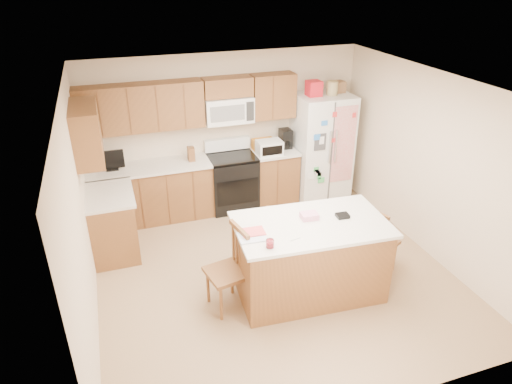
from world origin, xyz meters
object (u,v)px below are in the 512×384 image
object	(u,v)px
stove	(232,181)
windsor_chair_left	(228,271)
refrigerator	(321,146)
windsor_chair_right	(378,241)
island	(309,258)
windsor_chair_back	(280,233)

from	to	relation	value
stove	windsor_chair_left	world-z (taller)	stove
refrigerator	windsor_chair_right	xyz separation A→B (m)	(-0.25, -2.28, -0.47)
windsor_chair_right	island	bearing A→B (deg)	-173.99
island	windsor_chair_back	xyz separation A→B (m)	(-0.08, 0.76, -0.07)
windsor_chair_left	windsor_chair_right	distance (m)	2.06
island	windsor_chair_left	bearing A→B (deg)	177.26
refrigerator	windsor_chair_back	size ratio (longest dim) A/B	2.28
refrigerator	windsor_chair_right	distance (m)	2.34
stove	refrigerator	bearing A→B (deg)	-2.30
island	windsor_chair_right	world-z (taller)	island
stove	windsor_chair_back	distance (m)	1.70
island	windsor_chair_right	distance (m)	1.05
island	windsor_chair_back	bearing A→B (deg)	96.32
refrigerator	island	world-z (taller)	refrigerator
refrigerator	windsor_chair_back	distance (m)	2.19
island	windsor_chair_right	size ratio (longest dim) A/B	1.96
refrigerator	windsor_chair_right	size ratio (longest dim) A/B	2.15
windsor_chair_right	stove	bearing A→B (deg)	119.41
windsor_chair_back	windsor_chair_right	distance (m)	1.30
stove	windsor_chair_back	bearing A→B (deg)	-83.57
refrigerator	windsor_chair_back	xyz separation A→B (m)	(-1.38, -1.62, -0.50)
windsor_chair_right	refrigerator	bearing A→B (deg)	83.71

